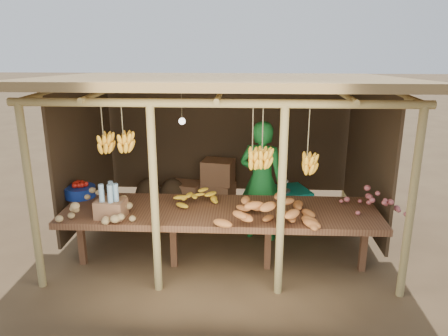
{
  "coord_description": "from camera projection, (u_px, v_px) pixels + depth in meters",
  "views": [
    {
      "loc": [
        0.29,
        -5.98,
        2.86
      ],
      "look_at": [
        0.0,
        0.0,
        1.05
      ],
      "focal_mm": 35.0,
      "sensor_mm": 36.0,
      "label": 1
    }
  ],
  "objects": [
    {
      "name": "ground",
      "position": [
        224.0,
        235.0,
        6.56
      ],
      "size": [
        60.0,
        60.0,
        0.0
      ],
      "primitive_type": "plane",
      "color": "brown",
      "rests_on": "ground"
    },
    {
      "name": "stall_structure",
      "position": [
        222.0,
        108.0,
        5.98
      ],
      "size": [
        4.7,
        3.5,
        2.43
      ],
      "color": "tan",
      "rests_on": "ground"
    },
    {
      "name": "counter",
      "position": [
        220.0,
        214.0,
        5.44
      ],
      "size": [
        3.9,
        1.05,
        0.8
      ],
      "color": "brown",
      "rests_on": "ground"
    },
    {
      "name": "potato_heap",
      "position": [
        99.0,
        202.0,
        5.16
      ],
      "size": [
        0.91,
        0.57,
        0.36
      ],
      "primitive_type": null,
      "rotation": [
        0.0,
        0.0,
        -0.04
      ],
      "color": "tan",
      "rests_on": "counter"
    },
    {
      "name": "sweet_potato_heap",
      "position": [
        267.0,
        204.0,
        5.09
      ],
      "size": [
        1.23,
        0.93,
        0.36
      ],
      "primitive_type": null,
      "rotation": [
        0.0,
        0.0,
        0.28
      ],
      "color": "#C16D31",
      "rests_on": "counter"
    },
    {
      "name": "onion_heap",
      "position": [
        373.0,
        197.0,
        5.35
      ],
      "size": [
        0.77,
        0.52,
        0.35
      ],
      "primitive_type": null,
      "rotation": [
        0.0,
        0.0,
        0.13
      ],
      "color": "#BE5C5E",
      "rests_on": "counter"
    },
    {
      "name": "banana_pile",
      "position": [
        196.0,
        192.0,
        5.51
      ],
      "size": [
        0.59,
        0.47,
        0.34
      ],
      "primitive_type": null,
      "rotation": [
        0.0,
        0.0,
        -0.36
      ],
      "color": "yellow",
      "rests_on": "counter"
    },
    {
      "name": "tomato_basin",
      "position": [
        80.0,
        190.0,
        5.82
      ],
      "size": [
        0.41,
        0.41,
        0.21
      ],
      "rotation": [
        0.0,
        0.0,
        -0.16
      ],
      "color": "navy",
      "rests_on": "counter"
    },
    {
      "name": "bottle_box",
      "position": [
        111.0,
        204.0,
        5.15
      ],
      "size": [
        0.36,
        0.29,
        0.43
      ],
      "color": "#8C5D3E",
      "rests_on": "counter"
    },
    {
      "name": "vendor",
      "position": [
        261.0,
        181.0,
        6.25
      ],
      "size": [
        0.73,
        0.57,
        1.75
      ],
      "primitive_type": "imported",
      "rotation": [
        0.0,
        0.0,
        2.87
      ],
      "color": "#186D28",
      "rests_on": "ground"
    },
    {
      "name": "tarp_crate",
      "position": [
        285.0,
        207.0,
        6.77
      ],
      "size": [
        0.81,
        0.76,
        0.79
      ],
      "color": "brown",
      "rests_on": "ground"
    },
    {
      "name": "carton_stack",
      "position": [
        207.0,
        187.0,
        7.54
      ],
      "size": [
        1.18,
        0.54,
        0.83
      ],
      "color": "#8C5D3E",
      "rests_on": "ground"
    },
    {
      "name": "burlap_sacks",
      "position": [
        161.0,
        193.0,
        7.52
      ],
      "size": [
        0.88,
        0.46,
        0.62
      ],
      "color": "#41301E",
      "rests_on": "ground"
    }
  ]
}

